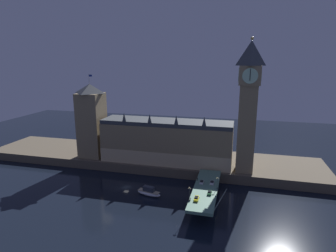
{
  "coord_description": "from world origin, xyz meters",
  "views": [
    {
      "loc": [
        56.42,
        -130.04,
        66.77
      ],
      "look_at": [
        18.35,
        20.0,
        30.52
      ],
      "focal_mm": 30.0,
      "sensor_mm": 36.0,
      "label": 1
    }
  ],
  "objects_px": {
    "street_lamp_near": "(189,192)",
    "boat_upstream": "(149,192)",
    "pedestrian_near_rail": "(190,199)",
    "car_northbound_lead": "(202,182)",
    "car_southbound_trail": "(212,183)",
    "clock_tower": "(248,104)",
    "victoria_tower": "(92,121)",
    "car_northbound_trail": "(196,198)",
    "street_lamp_mid": "(217,182)",
    "car_southbound_lead": "(210,193)",
    "pedestrian_far_rail": "(198,179)"
  },
  "relations": [
    {
      "from": "pedestrian_far_rail",
      "to": "street_lamp_mid",
      "type": "bearing_deg",
      "value": -34.53
    },
    {
      "from": "car_northbound_lead",
      "to": "car_northbound_trail",
      "type": "height_order",
      "value": "car_northbound_trail"
    },
    {
      "from": "boat_upstream",
      "to": "street_lamp_near",
      "type": "bearing_deg",
      "value": -30.95
    },
    {
      "from": "car_southbound_lead",
      "to": "pedestrian_far_rail",
      "type": "relative_size",
      "value": 2.38
    },
    {
      "from": "victoria_tower",
      "to": "car_northbound_trail",
      "type": "height_order",
      "value": "victoria_tower"
    },
    {
      "from": "victoria_tower",
      "to": "car_southbound_trail",
      "type": "distance_m",
      "value": 88.16
    },
    {
      "from": "pedestrian_near_rail",
      "to": "street_lamp_near",
      "type": "distance_m",
      "value": 3.24
    },
    {
      "from": "pedestrian_near_rail",
      "to": "street_lamp_near",
      "type": "height_order",
      "value": "street_lamp_near"
    },
    {
      "from": "car_southbound_trail",
      "to": "pedestrian_far_rail",
      "type": "distance_m",
      "value": 7.8
    },
    {
      "from": "car_northbound_lead",
      "to": "pedestrian_near_rail",
      "type": "relative_size",
      "value": 2.65
    },
    {
      "from": "pedestrian_near_rail",
      "to": "pedestrian_far_rail",
      "type": "bearing_deg",
      "value": 90.0
    },
    {
      "from": "clock_tower",
      "to": "victoria_tower",
      "type": "xyz_separation_m",
      "value": [
        -96.07,
        2.75,
        -15.02
      ]
    },
    {
      "from": "car_southbound_trail",
      "to": "pedestrian_near_rail",
      "type": "xyz_separation_m",
      "value": [
        -7.54,
        -19.82,
        0.21
      ]
    },
    {
      "from": "victoria_tower",
      "to": "car_northbound_lead",
      "type": "xyz_separation_m",
      "value": [
        75.56,
        -29.41,
        -21.31
      ]
    },
    {
      "from": "pedestrian_far_rail",
      "to": "boat_upstream",
      "type": "height_order",
      "value": "pedestrian_far_rail"
    },
    {
      "from": "car_northbound_trail",
      "to": "street_lamp_mid",
      "type": "xyz_separation_m",
      "value": [
        7.94,
        13.07,
        3.1
      ]
    },
    {
      "from": "car_southbound_trail",
      "to": "street_lamp_near",
      "type": "relative_size",
      "value": 0.72
    },
    {
      "from": "car_northbound_lead",
      "to": "car_southbound_lead",
      "type": "xyz_separation_m",
      "value": [
        5.02,
        -10.46,
        0.01
      ]
    },
    {
      "from": "pedestrian_near_rail",
      "to": "boat_upstream",
      "type": "height_order",
      "value": "pedestrian_near_rail"
    },
    {
      "from": "car_northbound_trail",
      "to": "pedestrian_near_rail",
      "type": "bearing_deg",
      "value": -148.56
    },
    {
      "from": "car_northbound_trail",
      "to": "street_lamp_near",
      "type": "distance_m",
      "value": 4.76
    },
    {
      "from": "car_southbound_trail",
      "to": "boat_upstream",
      "type": "distance_m",
      "value": 32.17
    },
    {
      "from": "car_southbound_lead",
      "to": "pedestrian_near_rail",
      "type": "distance_m",
      "value": 11.49
    },
    {
      "from": "pedestrian_near_rail",
      "to": "pedestrian_far_rail",
      "type": "height_order",
      "value": "pedestrian_far_rail"
    },
    {
      "from": "car_southbound_lead",
      "to": "victoria_tower",
      "type": "bearing_deg",
      "value": 153.67
    },
    {
      "from": "car_southbound_trail",
      "to": "pedestrian_near_rail",
      "type": "height_order",
      "value": "pedestrian_near_rail"
    },
    {
      "from": "street_lamp_mid",
      "to": "boat_upstream",
      "type": "distance_m",
      "value": 35.14
    },
    {
      "from": "car_northbound_trail",
      "to": "car_southbound_trail",
      "type": "xyz_separation_m",
      "value": [
        5.02,
        18.28,
        -0.05
      ]
    },
    {
      "from": "car_northbound_lead",
      "to": "boat_upstream",
      "type": "relative_size",
      "value": 0.31
    },
    {
      "from": "clock_tower",
      "to": "pedestrian_near_rail",
      "type": "height_order",
      "value": "clock_tower"
    },
    {
      "from": "car_northbound_lead",
      "to": "car_northbound_trail",
      "type": "bearing_deg",
      "value": -90.0
    },
    {
      "from": "pedestrian_far_rail",
      "to": "car_northbound_trail",
      "type": "bearing_deg",
      "value": -82.93
    },
    {
      "from": "car_southbound_lead",
      "to": "street_lamp_mid",
      "type": "xyz_separation_m",
      "value": [
        2.91,
        5.94,
        3.13
      ]
    },
    {
      "from": "pedestrian_near_rail",
      "to": "boat_upstream",
      "type": "relative_size",
      "value": 0.12
    },
    {
      "from": "pedestrian_far_rail",
      "to": "street_lamp_near",
      "type": "relative_size",
      "value": 0.28
    },
    {
      "from": "car_northbound_trail",
      "to": "street_lamp_mid",
      "type": "height_order",
      "value": "street_lamp_mid"
    },
    {
      "from": "car_southbound_lead",
      "to": "car_northbound_trail",
      "type": "bearing_deg",
      "value": -125.17
    },
    {
      "from": "clock_tower",
      "to": "street_lamp_mid",
      "type": "relative_size",
      "value": 12.18
    },
    {
      "from": "pedestrian_far_rail",
      "to": "car_southbound_trail",
      "type": "bearing_deg",
      "value": -14.66
    },
    {
      "from": "car_northbound_lead",
      "to": "car_northbound_trail",
      "type": "distance_m",
      "value": 17.59
    },
    {
      "from": "pedestrian_near_rail",
      "to": "victoria_tower",
      "type": "bearing_deg",
      "value": 146.4
    },
    {
      "from": "car_northbound_lead",
      "to": "pedestrian_near_rail",
      "type": "height_order",
      "value": "pedestrian_near_rail"
    },
    {
      "from": "boat_upstream",
      "to": "car_southbound_trail",
      "type": "bearing_deg",
      "value": 11.13
    },
    {
      "from": "victoria_tower",
      "to": "pedestrian_far_rail",
      "type": "height_order",
      "value": "victoria_tower"
    },
    {
      "from": "street_lamp_mid",
      "to": "car_northbound_lead",
      "type": "bearing_deg",
      "value": 150.31
    },
    {
      "from": "car_northbound_lead",
      "to": "clock_tower",
      "type": "bearing_deg",
      "value": 52.43
    },
    {
      "from": "car_southbound_lead",
      "to": "pedestrian_far_rail",
      "type": "distance_m",
      "value": 15.14
    },
    {
      "from": "car_southbound_lead",
      "to": "street_lamp_near",
      "type": "xyz_separation_m",
      "value": [
        -7.94,
        -8.78,
        3.41
      ]
    },
    {
      "from": "street_lamp_near",
      "to": "boat_upstream",
      "type": "xyz_separation_m",
      "value": [
        -23.07,
        13.84,
        -9.43
      ]
    },
    {
      "from": "car_southbound_lead",
      "to": "clock_tower",
      "type": "bearing_deg",
      "value": 67.36
    }
  ]
}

